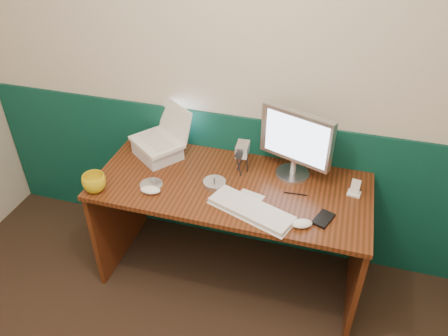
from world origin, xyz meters
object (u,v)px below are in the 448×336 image
(keyboard, at_px, (251,210))
(camcorder, at_px, (242,157))
(laptop, at_px, (155,126))
(mug, at_px, (94,183))
(monitor, at_px, (296,144))
(desk, at_px, (231,231))

(keyboard, xyz_separation_m, camcorder, (-0.14, 0.34, 0.10))
(laptop, relative_size, mug, 2.31)
(monitor, bearing_deg, desk, -128.78)
(monitor, bearing_deg, mug, -135.84)
(mug, bearing_deg, camcorder, 27.85)
(mug, bearing_deg, laptop, 64.69)
(laptop, xyz_separation_m, monitor, (0.85, 0.04, -0.00))
(keyboard, distance_m, camcorder, 0.38)
(monitor, xyz_separation_m, camcorder, (-0.30, -0.06, -0.11))
(desk, height_order, camcorder, camcorder)
(keyboard, height_order, mug, mug)
(desk, relative_size, keyboard, 3.42)
(desk, xyz_separation_m, camcorder, (0.03, 0.13, 0.49))
(laptop, xyz_separation_m, mug, (-0.20, -0.43, -0.17))
(desk, xyz_separation_m, mug, (-0.73, -0.27, 0.43))
(monitor, xyz_separation_m, keyboard, (-0.16, -0.40, -0.20))
(monitor, bearing_deg, laptop, -157.07)
(keyboard, bearing_deg, laptop, 172.87)
(keyboard, height_order, camcorder, camcorder)
(monitor, relative_size, keyboard, 0.93)
(desk, xyz_separation_m, keyboard, (0.17, -0.21, 0.39))
(laptop, bearing_deg, keyboard, 8.88)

